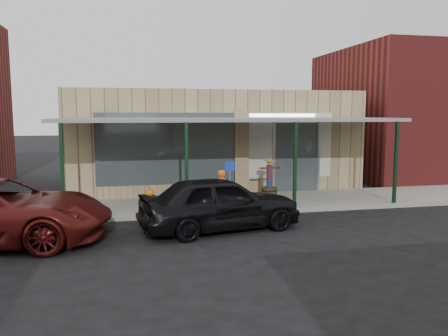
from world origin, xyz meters
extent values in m
plane|color=black|center=(0.00, 0.00, 0.00)|extent=(120.00, 120.00, 0.00)
cube|color=gray|center=(0.00, 3.60, 0.07)|extent=(40.00, 3.20, 0.15)
cube|color=tan|center=(0.00, 8.20, 2.10)|extent=(12.00, 6.00, 4.20)
cube|color=#404B4E|center=(-2.20, 5.05, 1.90)|extent=(5.20, 0.06, 2.80)
cube|color=#404B4E|center=(3.00, 5.18, 1.50)|extent=(1.80, 0.06, 2.80)
cube|color=tan|center=(0.70, 5.10, 1.70)|extent=(0.55, 0.30, 3.40)
cube|color=tan|center=(-2.20, 5.10, 0.35)|extent=(5.20, 0.30, 0.50)
cube|color=beige|center=(0.00, 5.17, 2.00)|extent=(9.00, 0.02, 2.60)
cube|color=white|center=(0.00, 5.14, 3.20)|extent=(7.50, 0.03, 0.10)
cube|color=gray|center=(0.00, 3.60, 3.05)|extent=(12.00, 3.00, 0.12)
cube|color=black|center=(-5.50, 2.15, 1.55)|extent=(0.10, 0.10, 2.95)
cube|color=black|center=(-1.80, 2.15, 1.55)|extent=(0.10, 0.10, 2.95)
cube|color=black|center=(1.80, 2.15, 1.55)|extent=(0.10, 0.10, 2.95)
cube|color=black|center=(5.50, 2.15, 1.55)|extent=(0.10, 0.10, 2.95)
cube|color=maroon|center=(13.00, 9.20, 3.25)|extent=(12.00, 8.00, 6.50)
cylinder|color=#462A1C|center=(1.50, 3.94, 0.34)|extent=(0.73, 0.73, 0.39)
cylinder|color=navy|center=(1.50, 3.94, 0.68)|extent=(0.27, 0.27, 0.29)
cylinder|color=maroon|center=(1.50, 3.94, 1.10)|extent=(0.29, 0.29, 0.53)
sphere|color=#D5B751|center=(1.50, 3.94, 1.46)|extent=(0.21, 0.21, 0.21)
cone|color=#D5B751|center=(1.50, 3.94, 1.59)|extent=(0.35, 0.35, 0.14)
cylinder|color=#462A1C|center=(-2.92, 3.05, 0.34)|extent=(0.64, 0.64, 0.39)
ellipsoid|color=orange|center=(-2.92, 3.05, 0.67)|extent=(0.31, 0.31, 0.25)
cylinder|color=#4C471E|center=(-2.92, 3.05, 0.81)|extent=(0.04, 0.04, 0.06)
cylinder|color=gray|center=(-0.35, 2.40, 0.77)|extent=(0.04, 0.04, 1.25)
cube|color=#1937BF|center=(-0.35, 2.40, 1.56)|extent=(0.33, 0.04, 0.33)
imported|color=black|center=(-1.07, 0.42, 0.77)|extent=(4.81, 2.69, 1.55)
ellipsoid|color=#C05E22|center=(-0.85, 1.29, 1.18)|extent=(0.31, 0.26, 0.40)
sphere|color=#C05E22|center=(-0.85, 1.33, 1.46)|extent=(0.23, 0.23, 0.23)
cylinder|color=#176B20|center=(-0.85, 1.29, 1.34)|extent=(0.16, 0.16, 0.02)
camera|label=1|loc=(-3.42, -11.37, 3.24)|focal=35.00mm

